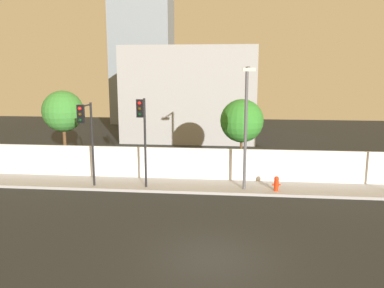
# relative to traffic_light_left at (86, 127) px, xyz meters

# --- Properties ---
(ground_plane) EXTENTS (80.00, 80.00, 0.00)m
(ground_plane) POSITION_rel_traffic_light_left_xyz_m (6.90, -6.76, -3.48)
(ground_plane) COLOR #262726
(sidewalk) EXTENTS (36.00, 2.40, 0.15)m
(sidewalk) POSITION_rel_traffic_light_left_xyz_m (6.90, 1.44, -3.40)
(sidewalk) COLOR #9D9D9D
(sidewalk) RESTS_ON ground
(perimeter_wall) EXTENTS (36.00, 0.18, 1.80)m
(perimeter_wall) POSITION_rel_traffic_light_left_xyz_m (6.90, 2.73, -2.43)
(perimeter_wall) COLOR white
(perimeter_wall) RESTS_ON sidewalk
(traffic_light_left) EXTENTS (0.34, 1.70, 4.53)m
(traffic_light_left) POSITION_rel_traffic_light_left_xyz_m (0.00, 0.00, 0.00)
(traffic_light_left) COLOR black
(traffic_light_left) RESTS_ON sidewalk
(traffic_light_right) EXTENTS (0.35, 1.08, 4.77)m
(traffic_light_right) POSITION_rel_traffic_light_left_xyz_m (2.86, 0.35, 0.13)
(traffic_light_right) COLOR black
(traffic_light_right) RESTS_ON sidewalk
(street_lamp_curbside) EXTENTS (0.61, 1.73, 6.37)m
(street_lamp_curbside) POSITION_rel_traffic_light_left_xyz_m (8.14, 0.76, 0.44)
(street_lamp_curbside) COLOR #4C4C51
(street_lamp_curbside) RESTS_ON sidewalk
(fire_hydrant) EXTENTS (0.44, 0.26, 0.78)m
(fire_hydrant) POSITION_rel_traffic_light_left_xyz_m (9.79, 0.83, -2.91)
(fire_hydrant) COLOR red
(fire_hydrant) RESTS_ON sidewalk
(roadside_tree_leftmost) EXTENTS (2.56, 2.56, 5.13)m
(roadside_tree_leftmost) POSITION_rel_traffic_light_left_xyz_m (-3.12, 4.23, 0.35)
(roadside_tree_leftmost) COLOR brown
(roadside_tree_leftmost) RESTS_ON ground
(roadside_tree_midleft) EXTENTS (2.59, 2.59, 4.68)m
(roadside_tree_midleft) POSITION_rel_traffic_light_left_xyz_m (8.01, 4.23, -0.10)
(roadside_tree_midleft) COLOR brown
(roadside_tree_midleft) RESTS_ON ground
(low_building_distant) EXTENTS (11.91, 6.00, 8.49)m
(low_building_distant) POSITION_rel_traffic_light_left_xyz_m (3.51, 16.73, 0.77)
(low_building_distant) COLOR #969696
(low_building_distant) RESTS_ON ground
(tower_on_skyline) EXTENTS (7.20, 5.00, 22.61)m
(tower_on_skyline) POSITION_rel_traffic_light_left_xyz_m (-3.68, 28.73, 7.83)
(tower_on_skyline) COLOR gray
(tower_on_skyline) RESTS_ON ground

